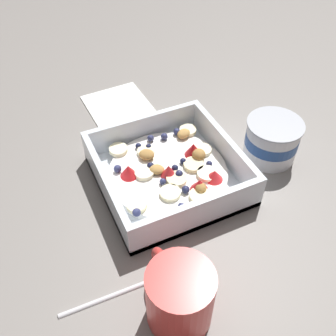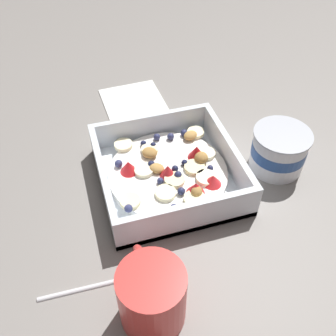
% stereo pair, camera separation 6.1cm
% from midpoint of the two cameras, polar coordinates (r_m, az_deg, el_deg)
% --- Properties ---
extents(ground_plane, '(2.40, 2.40, 0.00)m').
position_cam_midpoint_polar(ground_plane, '(0.65, -2.47, -0.74)').
color(ground_plane, gray).
extents(fruit_bowl, '(0.22, 0.22, 0.06)m').
position_cam_midpoint_polar(fruit_bowl, '(0.62, -2.69, -0.83)').
color(fruit_bowl, white).
rests_on(fruit_bowl, ground).
extents(spoon, '(0.03, 0.17, 0.01)m').
position_cam_midpoint_polar(spoon, '(0.53, -6.08, -16.36)').
color(spoon, silver).
rests_on(spoon, ground).
extents(yogurt_cup, '(0.09, 0.09, 0.07)m').
position_cam_midpoint_polar(yogurt_cup, '(0.67, 12.64, 3.99)').
color(yogurt_cup, white).
rests_on(yogurt_cup, ground).
extents(coffee_mug, '(0.11, 0.08, 0.09)m').
position_cam_midpoint_polar(coffee_mug, '(0.47, -2.29, -18.71)').
color(coffee_mug, red).
rests_on(coffee_mug, ground).
extents(folded_napkin, '(0.12, 0.12, 0.01)m').
position_cam_midpoint_polar(folded_napkin, '(0.80, -9.72, 9.27)').
color(folded_napkin, white).
rests_on(folded_napkin, ground).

